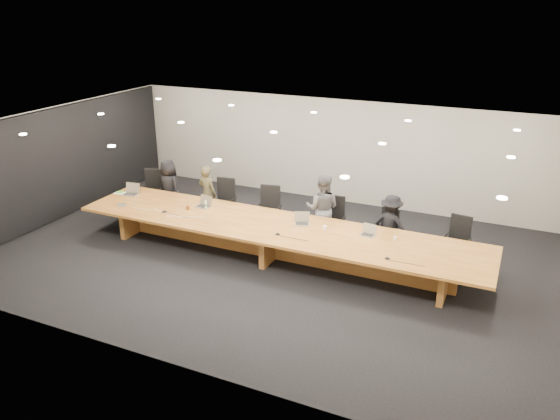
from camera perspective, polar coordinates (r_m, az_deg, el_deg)
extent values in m
plane|color=black|center=(11.89, -0.60, -4.97)|extent=(12.00, 12.00, 0.00)
cube|color=beige|center=(14.90, 5.95, 6.15)|extent=(12.00, 0.02, 2.80)
cube|color=black|center=(14.77, -22.06, 4.43)|extent=(0.08, 7.84, 2.74)
cube|color=brown|center=(11.59, -0.62, -1.78)|extent=(9.00, 1.80, 0.06)
cube|color=brown|center=(11.74, -0.61, -3.46)|extent=(7.65, 0.15, 0.69)
cube|color=brown|center=(13.55, -14.54, -0.71)|extent=(0.12, 1.26, 0.69)
cube|color=brown|center=(11.74, -0.61, -3.46)|extent=(0.12, 1.26, 0.69)
cube|color=brown|center=(10.87, 16.96, -6.61)|extent=(0.12, 1.26, 0.69)
imported|color=black|center=(14.23, -11.50, 2.29)|extent=(0.82, 0.66, 1.47)
imported|color=#3F3922|center=(13.74, -7.60, 1.73)|extent=(0.56, 0.40, 1.42)
imported|color=#4C4C4F|center=(12.40, 4.45, 0.14)|extent=(0.87, 0.73, 1.60)
imported|color=black|center=(12.05, 11.48, -1.53)|extent=(0.96, 0.67, 1.35)
cylinder|color=silver|center=(12.59, -7.77, 0.54)|extent=(0.06, 0.06, 0.19)
cylinder|color=brown|center=(12.61, -9.61, 0.24)|extent=(0.09, 0.09, 0.09)
cone|color=white|center=(11.39, 4.70, -1.86)|extent=(0.10, 0.10, 0.09)
cone|color=silver|center=(11.11, 11.93, -2.94)|extent=(0.07, 0.07, 0.08)
cube|color=white|center=(14.07, -16.38, 1.73)|extent=(0.27, 0.22, 0.02)
cube|color=green|center=(14.07, -16.37, 1.81)|extent=(0.18, 0.13, 0.03)
cube|color=silver|center=(13.21, -16.21, 0.50)|extent=(0.24, 0.21, 0.03)
cone|color=black|center=(12.58, -11.99, -0.13)|extent=(0.14, 0.14, 0.03)
cone|color=black|center=(11.15, -0.26, -2.50)|extent=(0.12, 0.12, 0.03)
cone|color=black|center=(10.34, 11.16, -4.93)|extent=(0.13, 0.13, 0.03)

